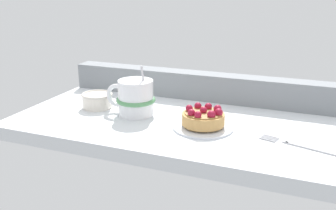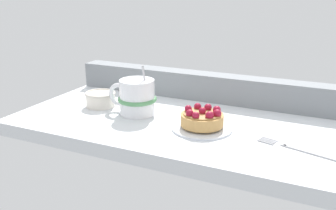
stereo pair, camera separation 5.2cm
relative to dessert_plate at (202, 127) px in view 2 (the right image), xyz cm
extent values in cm
cube|color=silver|center=(-5.46, 4.03, -2.08)|extent=(82.14, 41.29, 3.25)
cube|color=gray|center=(-5.46, 21.73, 3.24)|extent=(80.50, 5.88, 7.39)
cylinder|color=silver|center=(0.00, 0.00, 0.03)|extent=(13.75, 13.75, 0.97)
cylinder|color=silver|center=(0.00, 0.00, -0.21)|extent=(7.56, 7.56, 0.48)
cylinder|color=tan|center=(0.00, 0.00, 1.78)|extent=(9.60, 9.60, 2.52)
cylinder|color=#A37942|center=(0.00, 0.00, 3.19)|extent=(8.45, 8.45, 0.30)
sphere|color=maroon|center=(0.00, 0.00, 3.82)|extent=(1.66, 1.66, 1.66)
sphere|color=maroon|center=(3.49, -0.14, 3.80)|extent=(1.88, 1.88, 1.88)
sphere|color=maroon|center=(2.67, 2.10, 3.82)|extent=(1.83, 1.83, 1.83)
sphere|color=maroon|center=(0.27, 3.03, 3.76)|extent=(1.75, 1.75, 1.75)
sphere|color=maroon|center=(-2.13, 2.65, 3.76)|extent=(1.68, 1.68, 1.68)
sphere|color=maroon|center=(-3.36, -0.07, 3.90)|extent=(1.66, 1.66, 1.66)
sphere|color=maroon|center=(-1.99, -2.59, 3.81)|extent=(1.72, 1.72, 1.72)
sphere|color=maroon|center=(-0.27, -3.37, 3.81)|extent=(1.63, 1.63, 1.63)
sphere|color=maroon|center=(2.36, -2.01, 3.76)|extent=(1.88, 1.88, 1.88)
cylinder|color=white|center=(-18.10, 2.72, 3.95)|extent=(8.67, 8.67, 8.80)
torus|color=#569960|center=(-18.10, 2.72, 3.40)|extent=(9.77, 9.77, 1.06)
torus|color=white|center=(-23.30, 2.72, 3.95)|extent=(6.04, 1.12, 6.04)
cylinder|color=#B7B7BC|center=(-16.37, 3.37, 9.12)|extent=(0.68, 1.85, 6.05)
cube|color=#B7B7BC|center=(24.16, -3.43, -0.15)|extent=(12.18, 4.02, 0.60)
cube|color=#B7B7BC|center=(18.16, -1.76, -0.15)|extent=(1.31, 0.86, 0.60)
cube|color=#B7B7BC|center=(15.09, 0.24, -0.15)|extent=(3.44, 1.17, 0.60)
cube|color=#B7B7BC|center=(14.89, -0.47, -0.15)|extent=(3.44, 1.17, 0.60)
cube|color=#B7B7BC|center=(14.69, -1.18, -0.15)|extent=(3.44, 1.17, 0.60)
cube|color=#B7B7BC|center=(14.50, -1.88, -0.15)|extent=(3.44, 1.17, 0.60)
cylinder|color=silver|center=(-30.05, 4.36, 1.33)|extent=(7.70, 7.70, 3.56)
torus|color=beige|center=(-30.05, 4.36, 3.11)|extent=(8.14, 8.14, 0.60)
camera|label=1|loc=(21.65, -76.78, 31.19)|focal=40.26mm
camera|label=2|loc=(26.42, -74.74, 31.19)|focal=40.26mm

